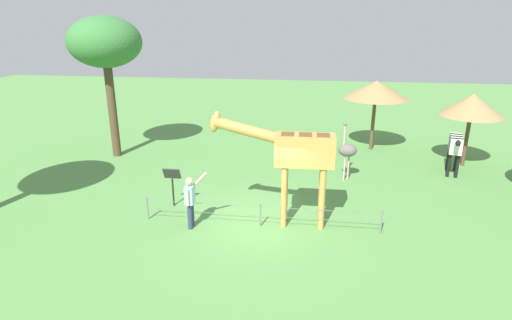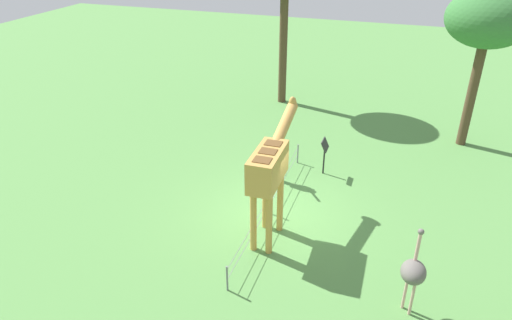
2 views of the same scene
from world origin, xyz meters
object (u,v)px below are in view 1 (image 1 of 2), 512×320
Objects in this scene: shade_hut_aside at (376,90)px; info_sign at (172,179)px; visitor at (190,199)px; ostrich at (347,150)px; shade_hut_near at (472,105)px; zebra at (455,146)px; tree_east at (105,44)px; giraffe at (295,154)px.

shade_hut_aside is 2.43× the size of info_sign.
visitor is 0.76× the size of ostrich.
info_sign is at bearing 28.40° from ostrich.
shade_hut_near is at bearing -153.28° from info_sign.
zebra is 4.35m from ostrich.
info_sign is (-4.20, 4.78, -3.92)m from tree_east.
giraffe is at bearing 64.81° from ostrich.
visitor is 6.60m from ostrich.
shade_hut_aside is at bearing -167.81° from tree_east.
shade_hut_near reaches higher than visitor.
shade_hut_aside reaches higher than shade_hut_near.
info_sign is (3.97, -0.76, -1.27)m from giraffe.
giraffe is 0.61× the size of tree_east.
visitor is at bearing 11.71° from giraffe.
giraffe reaches higher than info_sign.
giraffe is 2.12× the size of visitor.
ostrich is at bearing 70.68° from shade_hut_aside.
zebra reaches higher than info_sign.
info_sign is (10.01, 4.26, -0.21)m from zebra.
zebra is at bearing -140.23° from giraffe.
visitor is at bearing 125.94° from info_sign.
visitor is 0.57× the size of shade_hut_near.
shade_hut_near is 15.18m from tree_east.
ostrich is 0.74× the size of shade_hut_near.
zebra is 4.38m from shade_hut_aside.
giraffe is at bearing 145.82° from tree_east.
shade_hut_near is (-0.79, -1.17, 1.40)m from zebra.
tree_east is (10.00, -1.64, 3.69)m from ostrich.
giraffe is 2.76× the size of info_sign.
ostrich is 10.79m from tree_east.
zebra is at bearing 177.91° from tree_east.
giraffe is 3.31m from visitor.
visitor is at bearing 43.24° from ostrich.
shade_hut_aside is (-3.28, -8.02, 0.57)m from giraffe.
ostrich is (-1.84, -3.90, -1.05)m from giraffe.
visitor is 8.98m from tree_east.
shade_hut_near is at bearing -137.76° from giraffe.
ostrich is at bearing -136.76° from visitor.
tree_east is 4.55× the size of info_sign.
visitor reaches higher than info_sign.
info_sign is (10.80, 5.44, -1.61)m from shade_hut_near.
shade_hut_near is (-6.83, -6.20, 0.34)m from giraffe.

